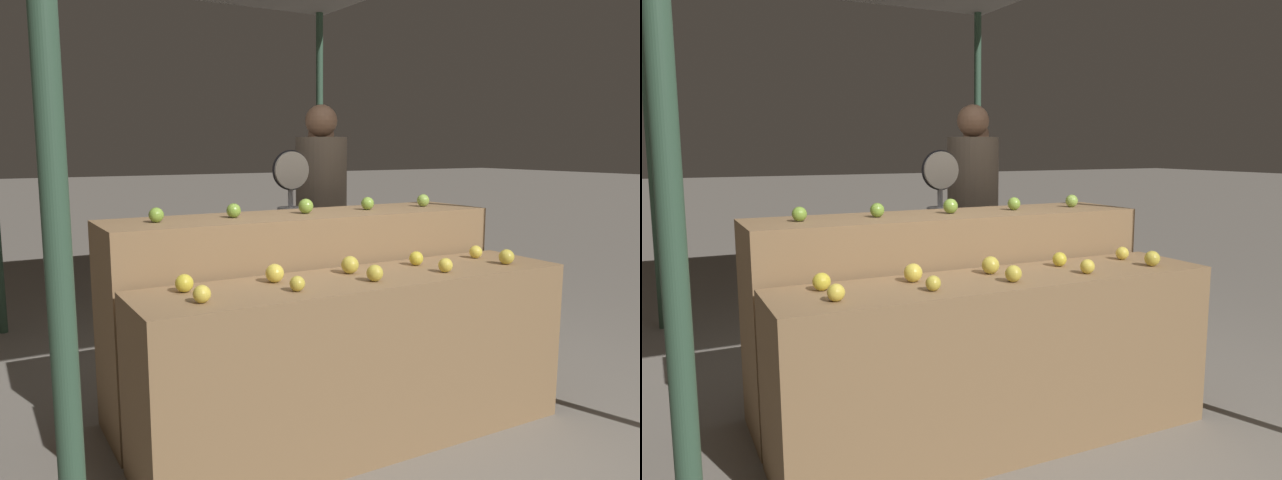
# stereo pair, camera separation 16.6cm
# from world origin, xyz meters

# --- Properties ---
(ground_plane) EXTENTS (60.00, 60.00, 0.00)m
(ground_plane) POSITION_xyz_m (0.00, 0.00, 0.00)
(ground_plane) COLOR gray
(display_counter_front) EXTENTS (2.27, 0.55, 0.86)m
(display_counter_front) POSITION_xyz_m (0.00, 0.00, 0.43)
(display_counter_front) COLOR olive
(display_counter_front) RESTS_ON ground_plane
(display_counter_back) EXTENTS (2.27, 0.55, 1.12)m
(display_counter_back) POSITION_xyz_m (0.00, 0.60, 0.56)
(display_counter_back) COLOR olive
(display_counter_back) RESTS_ON ground_plane
(apple_front_0) EXTENTS (0.08, 0.08, 0.08)m
(apple_front_0) POSITION_xyz_m (-0.86, -0.10, 0.90)
(apple_front_0) COLOR yellow
(apple_front_0) RESTS_ON display_counter_front
(apple_front_1) EXTENTS (0.07, 0.07, 0.07)m
(apple_front_1) POSITION_xyz_m (-0.42, -0.11, 0.90)
(apple_front_1) COLOR gold
(apple_front_1) RESTS_ON display_counter_front
(apple_front_2) EXTENTS (0.08, 0.08, 0.08)m
(apple_front_2) POSITION_xyz_m (-0.01, -0.12, 0.90)
(apple_front_2) COLOR gold
(apple_front_2) RESTS_ON display_counter_front
(apple_front_3) EXTENTS (0.07, 0.07, 0.07)m
(apple_front_3) POSITION_xyz_m (0.43, -0.12, 0.90)
(apple_front_3) COLOR yellow
(apple_front_3) RESTS_ON display_counter_front
(apple_front_4) EXTENTS (0.08, 0.08, 0.08)m
(apple_front_4) POSITION_xyz_m (0.87, -0.11, 0.90)
(apple_front_4) COLOR gold
(apple_front_4) RESTS_ON display_counter_front
(apple_front_5) EXTENTS (0.08, 0.08, 0.08)m
(apple_front_5) POSITION_xyz_m (-0.87, 0.12, 0.90)
(apple_front_5) COLOR gold
(apple_front_5) RESTS_ON display_counter_front
(apple_front_6) EXTENTS (0.09, 0.09, 0.09)m
(apple_front_6) POSITION_xyz_m (-0.43, 0.10, 0.91)
(apple_front_6) COLOR yellow
(apple_front_6) RESTS_ON display_counter_front
(apple_front_7) EXTENTS (0.09, 0.09, 0.09)m
(apple_front_7) POSITION_xyz_m (-0.01, 0.10, 0.91)
(apple_front_7) COLOR gold
(apple_front_7) RESTS_ON display_counter_front
(apple_front_8) EXTENTS (0.08, 0.08, 0.08)m
(apple_front_8) POSITION_xyz_m (0.42, 0.11, 0.90)
(apple_front_8) COLOR gold
(apple_front_8) RESTS_ON display_counter_front
(apple_front_9) EXTENTS (0.07, 0.07, 0.07)m
(apple_front_9) POSITION_xyz_m (0.85, 0.11, 0.90)
(apple_front_9) COLOR yellow
(apple_front_9) RESTS_ON display_counter_front
(apple_back_0) EXTENTS (0.08, 0.08, 0.08)m
(apple_back_0) POSITION_xyz_m (-0.85, 0.60, 1.16)
(apple_back_0) COLOR #7AA338
(apple_back_0) RESTS_ON display_counter_back
(apple_back_1) EXTENTS (0.08, 0.08, 0.08)m
(apple_back_1) POSITION_xyz_m (-0.43, 0.60, 1.16)
(apple_back_1) COLOR #7AA338
(apple_back_1) RESTS_ON display_counter_back
(apple_back_2) EXTENTS (0.08, 0.08, 0.08)m
(apple_back_2) POSITION_xyz_m (0.01, 0.60, 1.16)
(apple_back_2) COLOR #84AD3D
(apple_back_2) RESTS_ON display_counter_back
(apple_back_3) EXTENTS (0.08, 0.08, 0.08)m
(apple_back_3) POSITION_xyz_m (0.43, 0.60, 1.16)
(apple_back_3) COLOR #84AD3D
(apple_back_3) RESTS_ON display_counter_back
(apple_back_4) EXTENTS (0.08, 0.08, 0.08)m
(apple_back_4) POSITION_xyz_m (0.85, 0.59, 1.16)
(apple_back_4) COLOR #8EB247
(apple_back_4) RESTS_ON display_counter_back
(produce_scale) EXTENTS (0.27, 0.20, 1.48)m
(produce_scale) POSITION_xyz_m (0.25, 1.24, 1.07)
(produce_scale) COLOR #99999E
(produce_scale) RESTS_ON ground_plane
(person_vendor_at_scale) EXTENTS (0.38, 0.38, 1.80)m
(person_vendor_at_scale) POSITION_xyz_m (0.64, 1.53, 1.04)
(person_vendor_at_scale) COLOR #2D2D38
(person_vendor_at_scale) RESTS_ON ground_plane
(person_customer_left) EXTENTS (0.43, 0.43, 1.71)m
(person_customer_left) POSITION_xyz_m (1.04, 2.22, 1.00)
(person_customer_left) COLOR #2D2D38
(person_customer_left) RESTS_ON ground_plane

